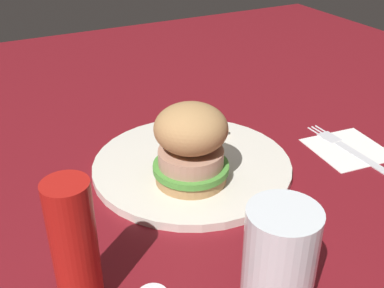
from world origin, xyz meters
TOP-DOWN VIEW (x-y plane):
  - ground_plane at (0.00, 0.00)m, footprint 1.60×1.60m
  - plate at (-0.02, -0.02)m, footprint 0.29×0.29m
  - sandwich at (0.02, -0.04)m, footprint 0.10×0.10m
  - fries_pile at (-0.07, 0.01)m, footprint 0.08×0.11m
  - napkin at (0.04, 0.23)m, footprint 0.12×0.12m
  - fork at (0.04, 0.23)m, footprint 0.17×0.02m
  - drink_glass at (0.24, -0.06)m, footprint 0.07×0.07m
  - ketchup_bottle at (0.15, -0.23)m, footprint 0.04×0.04m

SIDE VIEW (x-z plane):
  - ground_plane at x=0.00m, z-range 0.00..0.00m
  - napkin at x=0.04m, z-range 0.00..0.00m
  - fork at x=0.04m, z-range 0.00..0.01m
  - plate at x=-0.02m, z-range 0.00..0.01m
  - fries_pile at x=-0.07m, z-range 0.01..0.02m
  - drink_glass at x=0.24m, z-range -0.01..0.11m
  - sandwich at x=0.02m, z-range 0.01..0.12m
  - ketchup_bottle at x=0.15m, z-range 0.00..0.14m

